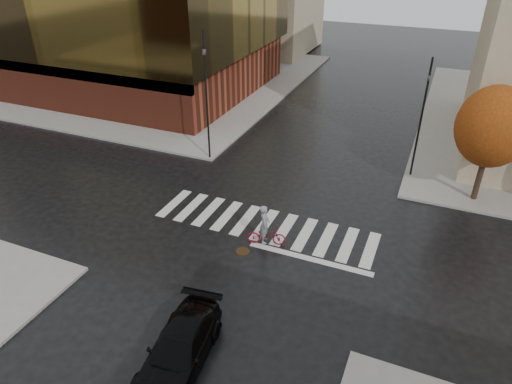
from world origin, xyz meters
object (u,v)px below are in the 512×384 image
cyclist (266,231)px  traffic_light_nw (206,87)px  sedan (179,349)px  fire_hydrant (189,124)px  traffic_light_ne (422,112)px

cyclist → traffic_light_nw: traffic_light_nw is taller
sedan → traffic_light_nw: (-6.80, 15.03, 4.25)m
cyclist → fire_hydrant: cyclist is taller
traffic_light_nw → traffic_light_ne: 12.96m
cyclist → traffic_light_ne: (5.70, 10.00, 3.51)m
traffic_light_nw → fire_hydrant: (-3.70, 3.70, -4.39)m
sedan → traffic_light_nw: traffic_light_nw is taller
cyclist → traffic_light_ne: size_ratio=0.30×
sedan → cyclist: bearing=81.7°
cyclist → fire_hydrant: (-10.65, 11.00, -0.18)m
cyclist → traffic_light_ne: 12.03m
traffic_light_ne → fire_hydrant: size_ratio=9.85×
cyclist → traffic_light_ne: bearing=-46.0°
sedan → fire_hydrant: bearing=112.1°
sedan → fire_hydrant: (-10.50, 18.73, -0.14)m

